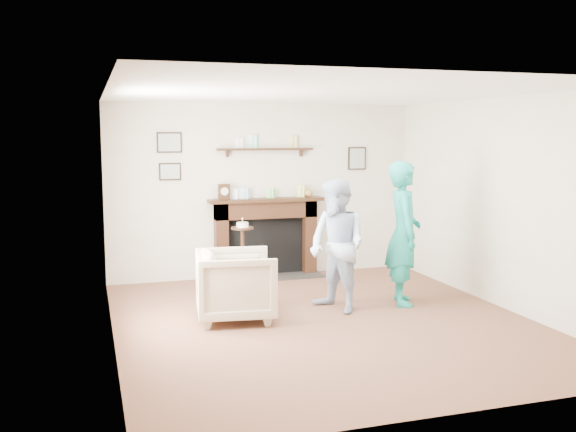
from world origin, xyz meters
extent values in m
plane|color=brown|center=(0.00, 0.00, 0.00)|extent=(5.00, 5.00, 0.00)
cube|color=beige|center=(0.00, 2.50, 1.25)|extent=(4.50, 0.04, 2.50)
cube|color=beige|center=(-2.25, 0.00, 1.25)|extent=(0.04, 5.00, 2.50)
cube|color=beige|center=(2.25, 0.00, 1.25)|extent=(0.04, 5.00, 2.50)
cube|color=white|center=(0.00, 0.00, 2.50)|extent=(4.50, 5.00, 0.04)
cube|color=black|center=(-0.66, 2.40, 0.55)|extent=(0.18, 0.20, 1.10)
cube|color=black|center=(0.66, 2.40, 0.55)|extent=(0.18, 0.20, 1.10)
cube|color=black|center=(0.00, 2.40, 0.98)|extent=(1.50, 0.20, 0.24)
cube|color=black|center=(0.00, 2.47, 0.43)|extent=(1.14, 0.06, 0.86)
cube|color=#2A2725|center=(0.00, 2.28, 0.01)|extent=(1.60, 0.44, 0.03)
cube|color=black|center=(0.00, 2.37, 1.12)|extent=(1.68, 0.26, 0.05)
cube|color=black|center=(0.00, 2.42, 1.85)|extent=(1.40, 0.15, 0.03)
cube|color=black|center=(-1.35, 2.48, 1.95)|extent=(0.34, 0.03, 0.28)
cube|color=black|center=(-1.35, 2.48, 1.55)|extent=(0.30, 0.03, 0.24)
cube|color=black|center=(1.45, 2.48, 1.70)|extent=(0.28, 0.03, 0.34)
cube|color=black|center=(-0.62, 2.37, 1.26)|extent=(0.16, 0.09, 0.22)
cylinder|color=beige|center=(-0.62, 2.32, 1.27)|extent=(0.11, 0.01, 0.11)
sphere|color=green|center=(0.64, 2.37, 1.21)|extent=(0.12, 0.12, 0.12)
imported|color=tan|center=(-0.91, 0.40, 0.00)|extent=(0.96, 0.94, 0.78)
imported|color=#B0BFDC|center=(0.30, 0.38, 0.00)|extent=(0.83, 0.92, 1.56)
imported|color=teal|center=(1.19, 0.45, 0.00)|extent=(0.59, 0.73, 1.74)
cylinder|color=black|center=(-0.49, 1.80, 0.01)|extent=(0.25, 0.25, 0.02)
cylinder|color=black|center=(-0.49, 1.80, 0.41)|extent=(0.05, 0.05, 0.79)
cylinder|color=black|center=(-0.49, 1.80, 0.82)|extent=(0.30, 0.30, 0.03)
cylinder|color=silver|center=(-0.49, 1.80, 0.84)|extent=(0.20, 0.20, 0.01)
cylinder|color=white|center=(-0.49, 1.80, 0.87)|extent=(0.16, 0.16, 0.06)
cylinder|color=#FFEDA1|center=(-0.49, 1.80, 0.92)|extent=(0.01, 0.01, 0.04)
sphere|color=orange|center=(-0.49, 1.80, 0.95)|extent=(0.02, 0.02, 0.02)
camera|label=1|loc=(-2.45, -6.45, 2.07)|focal=40.00mm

